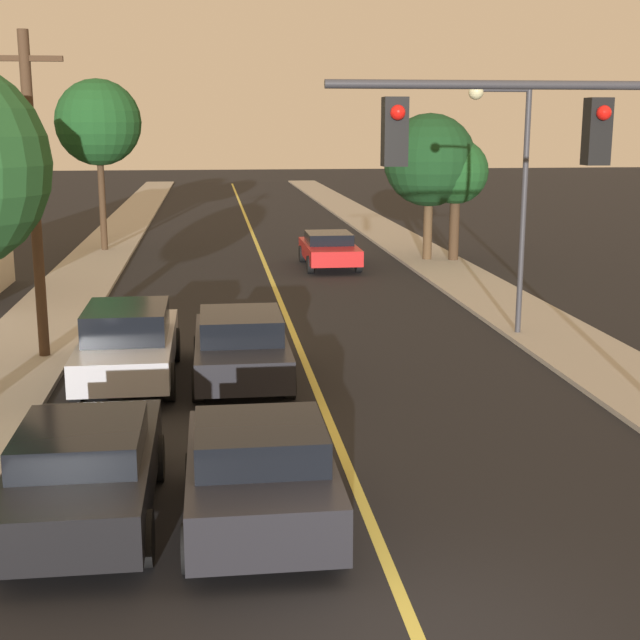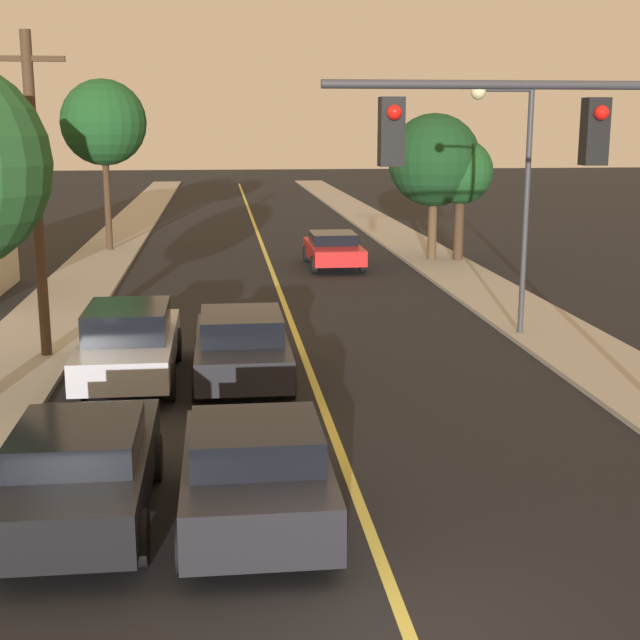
{
  "view_description": "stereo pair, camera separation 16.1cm",
  "coord_description": "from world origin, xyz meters",
  "px_view_note": "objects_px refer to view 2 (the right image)",
  "views": [
    {
      "loc": [
        -2.05,
        -8.14,
        5.29
      ],
      "look_at": [
        0.0,
        8.5,
        1.6
      ],
      "focal_mm": 50.0,
      "sensor_mm": 36.0,
      "label": 1
    },
    {
      "loc": [
        -1.89,
        -8.16,
        5.29
      ],
      "look_at": [
        0.0,
        8.5,
        1.6
      ],
      "focal_mm": 50.0,
      "sensor_mm": 36.0,
      "label": 2
    }
  ],
  "objects_px": {
    "car_near_lane_second": "(242,345)",
    "car_outer_lane_front": "(81,469)",
    "car_far_oncoming": "(333,249)",
    "car_near_lane_front": "(256,472)",
    "tree_right_near": "(434,161)",
    "traffic_signal_mast": "(618,187)",
    "car_outer_lane_second": "(129,342)",
    "streetlamp_right": "(512,174)",
    "tree_right_far": "(461,173)",
    "tree_left_far": "(104,123)",
    "utility_pole_left": "(36,191)"
  },
  "relations": [
    {
      "from": "tree_right_near",
      "to": "car_near_lane_second",
      "type": "bearing_deg",
      "value": -116.51
    },
    {
      "from": "car_near_lane_second",
      "to": "tree_right_near",
      "type": "relative_size",
      "value": 0.82
    },
    {
      "from": "car_near_lane_second",
      "to": "tree_right_near",
      "type": "bearing_deg",
      "value": 63.49
    },
    {
      "from": "car_outer_lane_second",
      "to": "streetlamp_right",
      "type": "height_order",
      "value": "streetlamp_right"
    },
    {
      "from": "traffic_signal_mast",
      "to": "streetlamp_right",
      "type": "bearing_deg",
      "value": 79.98
    },
    {
      "from": "car_outer_lane_second",
      "to": "tree_left_far",
      "type": "xyz_separation_m",
      "value": [
        -2.69,
        19.79,
        4.5
      ]
    },
    {
      "from": "car_outer_lane_front",
      "to": "car_outer_lane_second",
      "type": "xyz_separation_m",
      "value": [
        0.0,
        6.85,
        0.08
      ]
    },
    {
      "from": "car_outer_lane_second",
      "to": "streetlamp_right",
      "type": "distance_m",
      "value": 10.08
    },
    {
      "from": "car_near_lane_second",
      "to": "car_outer_lane_front",
      "type": "distance_m",
      "value": 7.02
    },
    {
      "from": "car_outer_lane_second",
      "to": "tree_right_near",
      "type": "xyz_separation_m",
      "value": [
        10.18,
        15.51,
        3.09
      ]
    },
    {
      "from": "car_outer_lane_front",
      "to": "car_far_oncoming",
      "type": "relative_size",
      "value": 0.98
    },
    {
      "from": "car_outer_lane_front",
      "to": "tree_right_near",
      "type": "relative_size",
      "value": 0.78
    },
    {
      "from": "car_near_lane_front",
      "to": "car_outer_lane_second",
      "type": "relative_size",
      "value": 0.78
    },
    {
      "from": "car_outer_lane_front",
      "to": "car_near_lane_front",
      "type": "bearing_deg",
      "value": -9.6
    },
    {
      "from": "car_outer_lane_second",
      "to": "car_outer_lane_front",
      "type": "bearing_deg",
      "value": -90.0
    },
    {
      "from": "car_near_lane_second",
      "to": "tree_right_far",
      "type": "xyz_separation_m",
      "value": [
        8.83,
        15.46,
        2.71
      ]
    },
    {
      "from": "car_outer_lane_front",
      "to": "car_far_oncoming",
      "type": "bearing_deg",
      "value": 74.0
    },
    {
      "from": "car_far_oncoming",
      "to": "car_outer_lane_second",
      "type": "bearing_deg",
      "value": 67.23
    },
    {
      "from": "car_near_lane_second",
      "to": "car_outer_lane_front",
      "type": "xyz_separation_m",
      "value": [
        -2.33,
        -6.62,
        0.0
      ]
    },
    {
      "from": "tree_right_near",
      "to": "tree_right_far",
      "type": "xyz_separation_m",
      "value": [
        0.98,
        -0.28,
        -0.46
      ]
    },
    {
      "from": "streetlamp_right",
      "to": "utility_pole_left",
      "type": "relative_size",
      "value": 0.86
    },
    {
      "from": "car_far_oncoming",
      "to": "tree_right_near",
      "type": "distance_m",
      "value": 5.19
    },
    {
      "from": "utility_pole_left",
      "to": "tree_right_far",
      "type": "xyz_separation_m",
      "value": [
        13.24,
        13.24,
        -0.38
      ]
    },
    {
      "from": "utility_pole_left",
      "to": "traffic_signal_mast",
      "type": "bearing_deg",
      "value": -42.05
    },
    {
      "from": "car_far_oncoming",
      "to": "tree_left_far",
      "type": "bearing_deg",
      "value": -29.45
    },
    {
      "from": "car_far_oncoming",
      "to": "car_near_lane_second",
      "type": "bearing_deg",
      "value": 75.53
    },
    {
      "from": "car_outer_lane_second",
      "to": "streetlamp_right",
      "type": "relative_size",
      "value": 0.8
    },
    {
      "from": "car_outer_lane_front",
      "to": "traffic_signal_mast",
      "type": "bearing_deg",
      "value": 2.19
    },
    {
      "from": "car_near_lane_front",
      "to": "car_far_oncoming",
      "type": "bearing_deg",
      "value": 80.03
    },
    {
      "from": "tree_right_far",
      "to": "utility_pole_left",
      "type": "bearing_deg",
      "value": -135.01
    },
    {
      "from": "car_outer_lane_front",
      "to": "traffic_signal_mast",
      "type": "distance_m",
      "value": 8.27
    },
    {
      "from": "streetlamp_right",
      "to": "tree_right_near",
      "type": "distance_m",
      "value": 12.64
    },
    {
      "from": "car_outer_lane_second",
      "to": "tree_left_far",
      "type": "bearing_deg",
      "value": 97.75
    },
    {
      "from": "car_near_lane_second",
      "to": "car_outer_lane_second",
      "type": "height_order",
      "value": "car_outer_lane_second"
    },
    {
      "from": "utility_pole_left",
      "to": "car_near_lane_second",
      "type": "bearing_deg",
      "value": -26.66
    },
    {
      "from": "car_near_lane_front",
      "to": "tree_right_far",
      "type": "relative_size",
      "value": 0.82
    },
    {
      "from": "car_outer_lane_front",
      "to": "utility_pole_left",
      "type": "relative_size",
      "value": 0.61
    },
    {
      "from": "car_far_oncoming",
      "to": "traffic_signal_mast",
      "type": "height_order",
      "value": "traffic_signal_mast"
    },
    {
      "from": "car_near_lane_second",
      "to": "traffic_signal_mast",
      "type": "xyz_separation_m",
      "value": [
        5.07,
        -6.34,
        3.68
      ]
    },
    {
      "from": "car_far_oncoming",
      "to": "tree_right_near",
      "type": "relative_size",
      "value": 0.8
    },
    {
      "from": "car_far_oncoming",
      "to": "car_near_lane_front",
      "type": "bearing_deg",
      "value": 80.03
    },
    {
      "from": "tree_right_near",
      "to": "car_outer_lane_second",
      "type": "bearing_deg",
      "value": -123.28
    },
    {
      "from": "car_outer_lane_second",
      "to": "traffic_signal_mast",
      "type": "distance_m",
      "value": 10.53
    },
    {
      "from": "tree_right_near",
      "to": "tree_right_far",
      "type": "bearing_deg",
      "value": -15.77
    },
    {
      "from": "car_outer_lane_front",
      "to": "traffic_signal_mast",
      "type": "xyz_separation_m",
      "value": [
        7.4,
        0.28,
        3.68
      ]
    },
    {
      "from": "car_outer_lane_second",
      "to": "car_near_lane_second",
      "type": "bearing_deg",
      "value": -5.52
    },
    {
      "from": "car_far_oncoming",
      "to": "traffic_signal_mast",
      "type": "relative_size",
      "value": 0.71
    },
    {
      "from": "car_near_lane_second",
      "to": "tree_right_far",
      "type": "bearing_deg",
      "value": 60.27
    },
    {
      "from": "car_near_lane_second",
      "to": "traffic_signal_mast",
      "type": "height_order",
      "value": "traffic_signal_mast"
    },
    {
      "from": "car_outer_lane_front",
      "to": "tree_left_far",
      "type": "distance_m",
      "value": 27.16
    }
  ]
}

